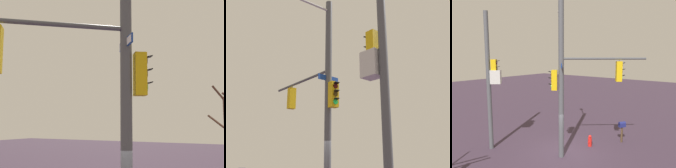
{
  "view_description": "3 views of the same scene",
  "coord_description": "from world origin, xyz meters",
  "views": [
    {
      "loc": [
        -6.28,
        -3.04,
        3.18
      ],
      "look_at": [
        0.54,
        0.57,
        4.17
      ],
      "focal_mm": 47.93,
      "sensor_mm": 36.0,
      "label": 1
    },
    {
      "loc": [
        1.18,
        -11.58,
        1.61
      ],
      "look_at": [
        0.91,
        0.09,
        4.93
      ],
      "focal_mm": 44.86,
      "sensor_mm": 36.0,
      "label": 2
    },
    {
      "loc": [
        9.63,
        7.63,
        5.78
      ],
      "look_at": [
        0.82,
        0.6,
        4.26
      ],
      "focal_mm": 35.09,
      "sensor_mm": 36.0,
      "label": 3
    }
  ],
  "objects": [
    {
      "name": "ground_plane",
      "position": [
        0.0,
        0.0,
        0.0
      ],
      "size": [
        80.0,
        80.0,
        0.0
      ],
      "primitive_type": "plane",
      "color": "#3B2C3D"
    },
    {
      "name": "main_signal_pole_assembly",
      "position": [
        0.12,
        0.39,
        4.81
      ],
      "size": [
        3.55,
        5.38,
        8.98
      ],
      "rotation": [
        0.0,
        0.0,
        2.28
      ],
      "color": "#4C4F54",
      "rests_on": "ground"
    },
    {
      "name": "fire_hydrant",
      "position": [
        -1.76,
        0.64,
        0.34
      ],
      "size": [
        0.38,
        0.24,
        0.73
      ],
      "color": "red",
      "rests_on": "ground"
    },
    {
      "name": "mailbox",
      "position": [
        -3.62,
        1.95,
        1.11
      ],
      "size": [
        0.5,
        0.45,
        1.41
      ],
      "rotation": [
        0.0,
        0.0,
        0.95
      ],
      "color": "#4C3823",
      "rests_on": "ground"
    },
    {
      "name": "secondary_pole_assembly",
      "position": [
        2.21,
        -3.86,
        4.33
      ],
      "size": [
        0.8,
        0.81,
        8.28
      ],
      "rotation": [
        0.0,
        0.0,
        2.34
      ],
      "color": "#4C4F54",
      "rests_on": "ground"
    }
  ]
}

